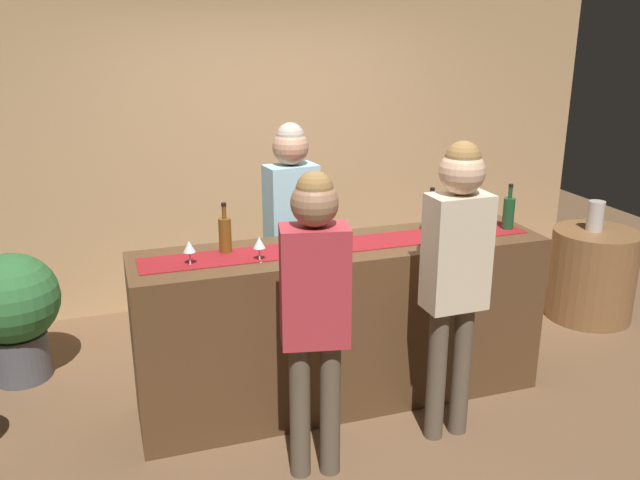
{
  "coord_description": "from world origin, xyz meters",
  "views": [
    {
      "loc": [
        -1.35,
        -3.62,
        2.33
      ],
      "look_at": [
        -0.15,
        0.0,
        1.09
      ],
      "focal_mm": 37.78,
      "sensor_mm": 36.0,
      "label": 1
    }
  ],
  "objects_px": {
    "round_side_table": "(592,274)",
    "vase_on_side_table": "(596,216)",
    "wine_glass_near_customer": "(189,247)",
    "bartender": "(291,219)",
    "customer_browsing": "(315,297)",
    "wine_bottle_green": "(509,213)",
    "wine_bottle_clear": "(431,217)",
    "potted_plant_tall": "(14,308)",
    "wine_glass_mid_counter": "(259,243)",
    "customer_sipping": "(456,261)",
    "wine_bottle_amber": "(225,234)"
  },
  "relations": [
    {
      "from": "vase_on_side_table",
      "to": "round_side_table",
      "type": "bearing_deg",
      "value": -61.58
    },
    {
      "from": "bartender",
      "to": "wine_bottle_amber",
      "type": "bearing_deg",
      "value": 33.69
    },
    {
      "from": "wine_bottle_clear",
      "to": "wine_glass_near_customer",
      "type": "height_order",
      "value": "wine_bottle_clear"
    },
    {
      "from": "wine_bottle_clear",
      "to": "vase_on_side_table",
      "type": "bearing_deg",
      "value": 16.73
    },
    {
      "from": "wine_bottle_green",
      "to": "round_side_table",
      "type": "xyz_separation_m",
      "value": [
        1.24,
        0.57,
        -0.78
      ]
    },
    {
      "from": "wine_bottle_green",
      "to": "bartender",
      "type": "xyz_separation_m",
      "value": [
        -1.29,
        0.61,
        -0.09
      ]
    },
    {
      "from": "wine_bottle_green",
      "to": "round_side_table",
      "type": "relative_size",
      "value": 0.41
    },
    {
      "from": "vase_on_side_table",
      "to": "wine_glass_near_customer",
      "type": "bearing_deg",
      "value": -169.18
    },
    {
      "from": "wine_glass_mid_counter",
      "to": "potted_plant_tall",
      "type": "relative_size",
      "value": 0.16
    },
    {
      "from": "wine_bottle_amber",
      "to": "wine_glass_near_customer",
      "type": "distance_m",
      "value": 0.27
    },
    {
      "from": "round_side_table",
      "to": "potted_plant_tall",
      "type": "height_order",
      "value": "potted_plant_tall"
    },
    {
      "from": "wine_bottle_amber",
      "to": "customer_browsing",
      "type": "relative_size",
      "value": 0.18
    },
    {
      "from": "round_side_table",
      "to": "vase_on_side_table",
      "type": "relative_size",
      "value": 3.08
    },
    {
      "from": "bartender",
      "to": "potted_plant_tall",
      "type": "height_order",
      "value": "bartender"
    },
    {
      "from": "wine_bottle_clear",
      "to": "wine_bottle_amber",
      "type": "xyz_separation_m",
      "value": [
        -1.31,
        0.05,
        0.0
      ]
    },
    {
      "from": "wine_bottle_green",
      "to": "wine_glass_near_customer",
      "type": "distance_m",
      "value": 2.06
    },
    {
      "from": "wine_glass_near_customer",
      "to": "customer_browsing",
      "type": "height_order",
      "value": "customer_browsing"
    },
    {
      "from": "wine_bottle_clear",
      "to": "customer_browsing",
      "type": "xyz_separation_m",
      "value": [
        -1.01,
        -0.72,
        -0.13
      ]
    },
    {
      "from": "wine_bottle_amber",
      "to": "customer_browsing",
      "type": "bearing_deg",
      "value": -68.74
    },
    {
      "from": "bartender",
      "to": "customer_browsing",
      "type": "height_order",
      "value": "bartender"
    },
    {
      "from": "wine_bottle_clear",
      "to": "round_side_table",
      "type": "height_order",
      "value": "wine_bottle_clear"
    },
    {
      "from": "vase_on_side_table",
      "to": "customer_sipping",
      "type": "bearing_deg",
      "value": -149.0
    },
    {
      "from": "customer_sipping",
      "to": "customer_browsing",
      "type": "xyz_separation_m",
      "value": [
        -0.84,
        -0.1,
        -0.06
      ]
    },
    {
      "from": "bartender",
      "to": "potted_plant_tall",
      "type": "distance_m",
      "value": 1.94
    },
    {
      "from": "bartender",
      "to": "customer_browsing",
      "type": "bearing_deg",
      "value": 70.7
    },
    {
      "from": "wine_glass_near_customer",
      "to": "round_side_table",
      "type": "xyz_separation_m",
      "value": [
        3.3,
        0.6,
        -0.78
      ]
    },
    {
      "from": "wine_glass_mid_counter",
      "to": "round_side_table",
      "type": "height_order",
      "value": "wine_glass_mid_counter"
    },
    {
      "from": "round_side_table",
      "to": "potted_plant_tall",
      "type": "distance_m",
      "value": 4.38
    },
    {
      "from": "customer_browsing",
      "to": "wine_glass_near_customer",
      "type": "bearing_deg",
      "value": 142.02
    },
    {
      "from": "customer_browsing",
      "to": "customer_sipping",
      "type": "bearing_deg",
      "value": 18.3
    },
    {
      "from": "vase_on_side_table",
      "to": "customer_browsing",
      "type": "bearing_deg",
      "value": -155.64
    },
    {
      "from": "wine_glass_mid_counter",
      "to": "round_side_table",
      "type": "relative_size",
      "value": 0.19
    },
    {
      "from": "wine_bottle_clear",
      "to": "wine_glass_near_customer",
      "type": "bearing_deg",
      "value": -176.17
    },
    {
      "from": "round_side_table",
      "to": "customer_sipping",
      "type": "bearing_deg",
      "value": -149.84
    },
    {
      "from": "wine_glass_near_customer",
      "to": "wine_bottle_green",
      "type": "bearing_deg",
      "value": 0.89
    },
    {
      "from": "wine_bottle_green",
      "to": "wine_bottle_clear",
      "type": "distance_m",
      "value": 0.53
    },
    {
      "from": "wine_glass_near_customer",
      "to": "round_side_table",
      "type": "distance_m",
      "value": 3.44
    },
    {
      "from": "wine_bottle_green",
      "to": "wine_bottle_amber",
      "type": "relative_size",
      "value": 1.0
    },
    {
      "from": "wine_bottle_clear",
      "to": "round_side_table",
      "type": "xyz_separation_m",
      "value": [
        1.76,
        0.5,
        -0.78
      ]
    },
    {
      "from": "customer_browsing",
      "to": "round_side_table",
      "type": "distance_m",
      "value": 3.1
    },
    {
      "from": "wine_bottle_amber",
      "to": "bartender",
      "type": "height_order",
      "value": "bartender"
    },
    {
      "from": "customer_sipping",
      "to": "vase_on_side_table",
      "type": "xyz_separation_m",
      "value": [
        1.91,
        1.15,
        -0.23
      ]
    },
    {
      "from": "wine_glass_near_customer",
      "to": "round_side_table",
      "type": "height_order",
      "value": "wine_glass_near_customer"
    },
    {
      "from": "wine_bottle_clear",
      "to": "wine_glass_mid_counter",
      "type": "bearing_deg",
      "value": -172.26
    },
    {
      "from": "customer_browsing",
      "to": "potted_plant_tall",
      "type": "relative_size",
      "value": 1.87
    },
    {
      "from": "wine_bottle_clear",
      "to": "potted_plant_tall",
      "type": "relative_size",
      "value": 0.34
    },
    {
      "from": "wine_bottle_amber",
      "to": "wine_glass_mid_counter",
      "type": "xyz_separation_m",
      "value": [
        0.15,
        -0.2,
        -0.01
      ]
    },
    {
      "from": "potted_plant_tall",
      "to": "bartender",
      "type": "bearing_deg",
      "value": -10.7
    },
    {
      "from": "bartender",
      "to": "round_side_table",
      "type": "relative_size",
      "value": 2.31
    },
    {
      "from": "wine_bottle_green",
      "to": "wine_bottle_clear",
      "type": "bearing_deg",
      "value": 172.28
    }
  ]
}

